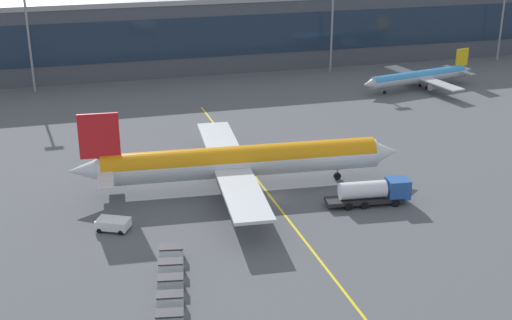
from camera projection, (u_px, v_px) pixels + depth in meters
name	position (u px, v px, depth m)	size (l,w,h in m)	color
ground_plane	(272.00, 197.00, 92.62)	(700.00, 700.00, 0.00)	#515459
apron_lead_in_line	(266.00, 191.00, 94.38)	(0.30, 80.00, 0.01)	yellow
terminal_building	(141.00, 34.00, 153.34)	(212.16, 17.08, 16.16)	#424751
main_airliner	(239.00, 161.00, 94.36)	(45.06, 35.79, 11.51)	silver
fuel_tanker	(373.00, 192.00, 89.90)	(10.99, 3.50, 3.25)	#232326
pushback_tug	(114.00, 224.00, 83.43)	(4.42, 3.74, 1.40)	white
baggage_cart_0	(170.00, 319.00, 65.23)	(2.87, 2.00, 1.48)	gray
baggage_cart_1	(170.00, 300.00, 68.20)	(2.87, 2.00, 1.48)	#B2B7BC
baggage_cart_2	(171.00, 282.00, 71.17)	(2.87, 2.00, 1.48)	gray
baggage_cart_3	(171.00, 267.00, 74.13)	(2.87, 2.00, 1.48)	#B2B7BC
baggage_cart_4	(171.00, 252.00, 77.10)	(2.87, 2.00, 1.48)	#B2B7BC
commuter_jet_far	(419.00, 77.00, 141.10)	(26.92, 21.56, 7.14)	#B2B7BC
apron_light_mast_0	(332.00, 20.00, 150.95)	(2.80, 0.50, 19.04)	gray
apron_light_mast_1	(27.00, 26.00, 135.27)	(2.80, 0.50, 22.10)	gray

